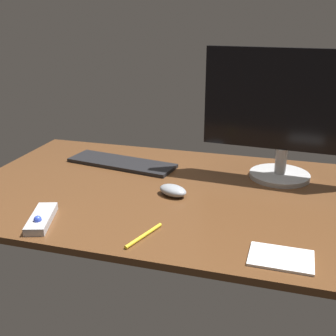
% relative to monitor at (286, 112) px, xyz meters
% --- Properties ---
extents(desk, '(1.40, 0.84, 0.02)m').
position_rel_monitor_xyz_m(desk, '(-0.31, -0.22, -0.24)').
color(desk, brown).
rests_on(desk, ground).
extents(monitor, '(0.55, 0.21, 0.44)m').
position_rel_monitor_xyz_m(monitor, '(0.00, 0.00, 0.00)').
color(monitor, '#B7B7B7').
rests_on(monitor, desk).
extents(keyboard, '(0.43, 0.19, 0.01)m').
position_rel_monitor_xyz_m(keyboard, '(-0.58, -0.03, -0.23)').
color(keyboard, black).
rests_on(keyboard, desk).
extents(computer_mouse, '(0.11, 0.09, 0.03)m').
position_rel_monitor_xyz_m(computer_mouse, '(-0.32, -0.25, -0.22)').
color(computer_mouse, '#999EA5').
rests_on(computer_mouse, desk).
extents(media_remote, '(0.10, 0.17, 0.04)m').
position_rel_monitor_xyz_m(media_remote, '(-0.62, -0.53, -0.22)').
color(media_remote, '#B7B7BC').
rests_on(media_remote, desk).
extents(notepad, '(0.15, 0.11, 0.01)m').
position_rel_monitor_xyz_m(notepad, '(0.03, -0.54, -0.23)').
color(notepad, silver).
rests_on(notepad, desk).
extents(pen, '(0.06, 0.14, 0.01)m').
position_rel_monitor_xyz_m(pen, '(-0.32, -0.53, -0.23)').
color(pen, yellow).
rests_on(pen, desk).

